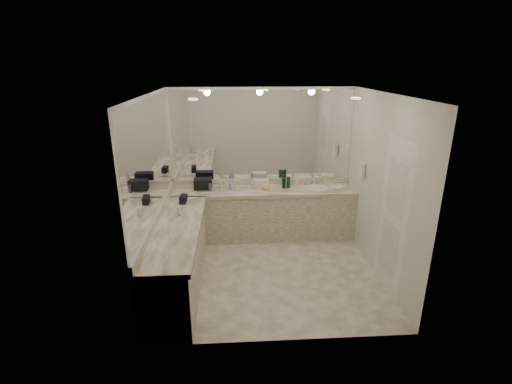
{
  "coord_description": "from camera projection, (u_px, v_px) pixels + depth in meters",
  "views": [
    {
      "loc": [
        -0.5,
        -4.89,
        2.98
      ],
      "look_at": [
        -0.17,
        0.4,
        1.13
      ],
      "focal_mm": 26.0,
      "sensor_mm": 36.0,
      "label": 1
    }
  ],
  "objects": [
    {
      "name": "wall_right",
      "position": [
        381.0,
        187.0,
        5.28
      ],
      "size": [
        0.02,
        3.0,
        2.6
      ],
      "primitive_type": "cube",
      "color": "silver",
      "rests_on": "floor"
    },
    {
      "name": "sink",
      "position": [
        317.0,
        188.0,
        6.51
      ],
      "size": [
        0.44,
        0.44,
        0.03
      ],
      "primitive_type": "cylinder",
      "color": "white",
      "rests_on": "vanity_back_top"
    },
    {
      "name": "faucet",
      "position": [
        314.0,
        180.0,
        6.68
      ],
      "size": [
        0.24,
        0.16,
        0.14
      ],
      "primitive_type": "cube",
      "color": "silver",
      "rests_on": "vanity_back_top"
    },
    {
      "name": "mirror_back",
      "position": [
        262.0,
        136.0,
        6.44
      ],
      "size": [
        3.12,
        0.01,
        1.55
      ],
      "primitive_type": "cube",
      "color": "white",
      "rests_on": "wall_back"
    },
    {
      "name": "cream_cosmetic_case",
      "position": [
        261.0,
        184.0,
        6.47
      ],
      "size": [
        0.25,
        0.16,
        0.15
      ],
      "primitive_type": "cube",
      "rotation": [
        0.0,
        0.0,
        -0.0
      ],
      "color": "beige",
      "rests_on": "vanity_back_top"
    },
    {
      "name": "amenity_bottle_1",
      "position": [
        253.0,
        185.0,
        6.42
      ],
      "size": [
        0.06,
        0.06,
        0.14
      ],
      "primitive_type": "cylinder",
      "color": "silver",
      "rests_on": "vanity_back_top"
    },
    {
      "name": "soap_bottle_a",
      "position": [
        221.0,
        184.0,
        6.41
      ],
      "size": [
        0.08,
        0.08,
        0.21
      ],
      "primitive_type": "imported",
      "rotation": [
        0.0,
        0.0,
        -0.02
      ],
      "color": "beige",
      "rests_on": "vanity_back_top"
    },
    {
      "name": "vanity_left_top",
      "position": [
        176.0,
        229.0,
        4.97
      ],
      "size": [
        0.64,
        2.42,
        0.06
      ],
      "primitive_type": "cube",
      "color": "#ECE3C8",
      "rests_on": "vanity_left_base"
    },
    {
      "name": "green_bottle_1",
      "position": [
        284.0,
        183.0,
        6.47
      ],
      "size": [
        0.06,
        0.06,
        0.18
      ],
      "primitive_type": "cylinder",
      "color": "#154E2C",
      "rests_on": "vanity_back_top"
    },
    {
      "name": "vanity_left_base",
      "position": [
        178.0,
        259.0,
        5.12
      ],
      "size": [
        0.6,
        2.4,
        0.84
      ],
      "primitive_type": "cube",
      "color": "beige",
      "rests_on": "floor"
    },
    {
      "name": "amenity_bottle_0",
      "position": [
        227.0,
        186.0,
        6.48
      ],
      "size": [
        0.06,
        0.06,
        0.1
      ],
      "primitive_type": "cylinder",
      "color": "white",
      "rests_on": "vanity_back_top"
    },
    {
      "name": "ceiling",
      "position": [
        271.0,
        94.0,
        4.76
      ],
      "size": [
        3.2,
        3.2,
        0.0
      ],
      "primitive_type": "plane",
      "color": "white",
      "rests_on": "floor"
    },
    {
      "name": "amenity_bottle_3",
      "position": [
        296.0,
        183.0,
        6.54
      ],
      "size": [
        0.04,
        0.04,
        0.14
      ],
      "primitive_type": "cylinder",
      "color": "white",
      "rests_on": "vanity_back_top"
    },
    {
      "name": "vanity_back_top",
      "position": [
        263.0,
        191.0,
        6.45
      ],
      "size": [
        3.2,
        0.64,
        0.06
      ],
      "primitive_type": "cube",
      "color": "#ECE3C8",
      "rests_on": "vanity_back_base"
    },
    {
      "name": "wall_back",
      "position": [
        262.0,
        162.0,
        6.6
      ],
      "size": [
        3.2,
        0.02,
        2.6
      ],
      "primitive_type": "cube",
      "color": "silver",
      "rests_on": "floor"
    },
    {
      "name": "mirror_left",
      "position": [
        152.0,
        158.0,
        4.94
      ],
      "size": [
        0.01,
        2.92,
        1.55
      ],
      "primitive_type": "cube",
      "color": "white",
      "rests_on": "wall_left"
    },
    {
      "name": "door",
      "position": [
        393.0,
        217.0,
        4.9
      ],
      "size": [
        0.02,
        0.82,
        2.1
      ],
      "primitive_type": "cube",
      "color": "white",
      "rests_on": "wall_right"
    },
    {
      "name": "black_bag_spill",
      "position": [
        183.0,
        199.0,
        5.81
      ],
      "size": [
        0.11,
        0.21,
        0.11
      ],
      "primitive_type": "cube",
      "rotation": [
        0.0,
        0.0,
        -0.07
      ],
      "color": "black",
      "rests_on": "vanity_left_top"
    },
    {
      "name": "amenity_bottle_2",
      "position": [
        230.0,
        187.0,
        6.41
      ],
      "size": [
        0.04,
        0.04,
        0.1
      ],
      "primitive_type": "cylinder",
      "color": "#E57F66",
      "rests_on": "vanity_back_top"
    },
    {
      "name": "green_bottle_2",
      "position": [
        288.0,
        182.0,
        6.5
      ],
      "size": [
        0.07,
        0.07,
        0.19
      ],
      "primitive_type": "cylinder",
      "color": "#154E2C",
      "rests_on": "vanity_back_top"
    },
    {
      "name": "wall_left",
      "position": [
        154.0,
        192.0,
        5.1
      ],
      "size": [
        0.02,
        3.0,
        2.6
      ],
      "primitive_type": "cube",
      "color": "silver",
      "rests_on": "floor"
    },
    {
      "name": "soap_bottle_c",
      "position": [
        266.0,
        185.0,
        6.39
      ],
      "size": [
        0.13,
        0.13,
        0.16
      ],
      "primitive_type": "imported",
      "rotation": [
        0.0,
        0.0,
        -0.05
      ],
      "color": "#FFCC86",
      "rests_on": "vanity_back_top"
    },
    {
      "name": "amenity_bottle_4",
      "position": [
        208.0,
        188.0,
        6.39
      ],
      "size": [
        0.04,
        0.04,
        0.08
      ],
      "primitive_type": "cylinder",
      "color": "silver",
      "rests_on": "vanity_back_top"
    },
    {
      "name": "floor",
      "position": [
        269.0,
        270.0,
        5.62
      ],
      "size": [
        3.2,
        3.2,
        0.0
      ],
      "primitive_type": "plane",
      "color": "beige",
      "rests_on": "ground"
    },
    {
      "name": "black_toiletry_bag",
      "position": [
        203.0,
        184.0,
        6.42
      ],
      "size": [
        0.32,
        0.2,
        0.18
      ],
      "primitive_type": "cube",
      "rotation": [
        0.0,
        0.0,
        0.03
      ],
      "color": "black",
      "rests_on": "vanity_back_top"
    },
    {
      "name": "lotion_left",
      "position": [
        179.0,
        211.0,
        5.33
      ],
      "size": [
        0.05,
        0.05,
        0.12
      ],
      "primitive_type": "cylinder",
      "color": "white",
      "rests_on": "vanity_left_top"
    },
    {
      "name": "vanity_back_base",
      "position": [
        263.0,
        214.0,
        6.61
      ],
      "size": [
        3.2,
        0.6,
        0.84
      ],
      "primitive_type": "cube",
      "color": "beige",
      "rests_on": "floor"
    },
    {
      "name": "backsplash_left",
      "position": [
        158.0,
        215.0,
        5.21
      ],
      "size": [
        0.04,
        3.0,
        0.1
      ],
      "primitive_type": "cube",
      "color": "#ECE3C8",
      "rests_on": "vanity_left_top"
    },
    {
      "name": "green_bottle_0",
      "position": [
        284.0,
        180.0,
        6.59
      ],
      "size": [
        0.07,
        0.07,
        0.2
      ],
      "primitive_type": "cylinder",
      "color": "#154E2C",
      "rests_on": "vanity_back_top"
    },
    {
      "name": "backsplash_back",
      "position": [
        262.0,
        181.0,
        6.7
      ],
      "size": [
        3.2,
        0.04,
        0.1
      ],
      "primitive_type": "cube",
      "color": "#ECE3C8",
      "rests_on": "vanity_back_top"
    },
    {
      "name": "amenity_bottle_5",
      "position": [
        210.0,
        187.0,
        6.34
      ],
      "size": [
        0.06,
        0.06,
        0.13
      ],
      "primitive_type": "cylinder",
      "color": "#3F3F4C",
      "rests_on": "vanity_back_top"
    },
    {
      "name": "hand_towel",
      "position": [
        337.0,
        187.0,
        6.47
      ],
      "size": [
        0.28,
        0.22,
        0.04
      ],
      "primitive_type": "cube",
      "rotation": [
        0.0,
        0.0,
        0.22
      ],
      "color": "white",
      "rests_on": "vanity_back_top"
    },
    {
      "name": "soap_bottle_b",
      "position": [
        233.0,
        184.0,
        6.41
      ],
      "size": [
        0.11,
        0.11,
        0.18
      ],
      "primitive_type": "imported",
      "rotation": [
        0.0,
        0.0,
        0.41
      ],
      "color": "#B0B1CB",
      "rests_on": "vanity_back_top"
    },
    {
      "name": "wall_phone",
      "position": [
        362.0,
        170.0,
        5.93
      ],
      "size": [
        0.06,
        0.1,
        0.24
      ],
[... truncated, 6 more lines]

